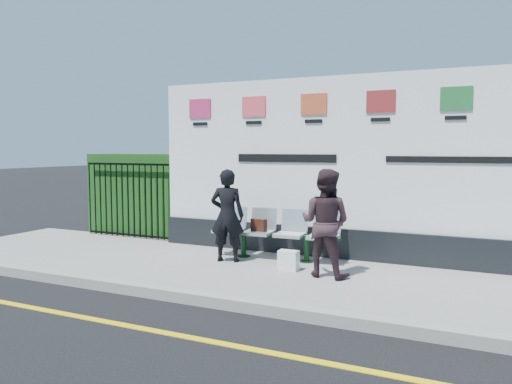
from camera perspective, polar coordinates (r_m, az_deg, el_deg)
ground at (r=5.07m, az=-1.17°, el=-17.45°), size 80.00×80.00×0.00m
pavement at (r=7.27m, az=7.72°, el=-10.02°), size 14.00×3.00×0.12m
kerb at (r=5.91m, az=3.24°, el=-13.44°), size 14.00×0.18×0.14m
yellow_line at (r=5.07m, az=-1.17°, el=-17.41°), size 14.00×0.10×0.01m
billboard at (r=8.22m, az=13.98°, el=1.25°), size 8.00×0.30×3.00m
hedge at (r=10.84m, az=-12.89°, el=-0.24°), size 2.35×0.70×1.70m
railing at (r=10.50m, az=-14.39°, el=-0.88°), size 2.05×0.06×1.54m
bench at (r=8.23m, az=2.10°, el=-6.15°), size 2.13×0.65×0.45m
woman_left at (r=8.02m, az=-3.30°, el=-2.68°), size 0.62×0.48×1.49m
woman_right at (r=7.14m, az=7.92°, el=-3.51°), size 0.80×0.66×1.53m
handbag_brown at (r=8.28m, az=0.32°, el=-3.79°), size 0.27×0.15×0.20m
carrier_bag_white at (r=7.54m, az=3.74°, el=-7.80°), size 0.30×0.18×0.30m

